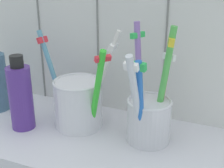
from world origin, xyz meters
TOP-DOWN VIEW (x-y plane):
  - counter_slab at (0.00, 0.00)cm, footprint 64.00×22.00cm
  - tile_wall_back at (0.00, 12.00)cm, footprint 64.00×2.20cm
  - toothbrush_cup_left at (-6.30, 2.39)cm, footprint 16.99×8.90cm
  - toothbrush_cup_right at (6.36, 2.21)cm, footprint 7.13×10.81cm
  - soap_bottle at (-15.04, -1.87)cm, footprint 4.04×4.04cm

SIDE VIEW (x-z plane):
  - counter_slab at x=0.00cm, z-range 0.00..2.00cm
  - toothbrush_cup_left at x=-6.30cm, z-range -2.15..15.45cm
  - toothbrush_cup_right at x=6.36cm, z-range -2.77..16.25cm
  - soap_bottle at x=-15.04cm, z-range 1.34..14.40cm
  - tile_wall_back at x=0.00cm, z-range 0.00..45.00cm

